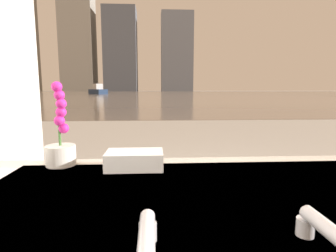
% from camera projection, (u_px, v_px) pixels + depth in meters
% --- Properties ---
extents(faucet_near, '(0.04, 0.19, 0.08)m').
position_uv_depth(faucet_near, '(147.00, 234.00, 0.57)').
color(faucet_near, silver).
rests_on(faucet_near, bathtub).
extents(faucet_far, '(0.04, 0.19, 0.08)m').
position_uv_depth(faucet_far, '(321.00, 229.00, 0.59)').
color(faucet_far, silver).
rests_on(faucet_far, bathtub).
extents(potted_orchid, '(0.14, 0.14, 0.40)m').
position_uv_depth(potted_orchid, '(61.00, 142.00, 1.26)').
color(potted_orchid, silver).
rests_on(potted_orchid, bathtub).
extents(towel_stack, '(0.26, 0.16, 0.08)m').
position_uv_depth(towel_stack, '(135.00, 160.00, 1.22)').
color(towel_stack, white).
rests_on(towel_stack, bathtub).
extents(harbor_water, '(180.00, 110.00, 0.01)m').
position_uv_depth(harbor_water, '(154.00, 93.00, 61.83)').
color(harbor_water, gray).
rests_on(harbor_water, ground_plane).
extents(harbor_boat_1, '(4.15, 5.05, 1.85)m').
position_uv_depth(harbor_boat_1, '(98.00, 90.00, 47.04)').
color(harbor_boat_1, navy).
rests_on(harbor_boat_1, harbor_water).
extents(skyline_tower_0, '(7.50, 6.13, 72.44)m').
position_uv_depth(skyline_tower_0, '(25.00, 4.00, 109.25)').
color(skyline_tower_0, gray).
rests_on(skyline_tower_0, ground_plane).
extents(skyline_tower_1, '(13.63, 11.02, 55.42)m').
position_uv_depth(skyline_tower_1, '(77.00, 26.00, 111.59)').
color(skyline_tower_1, gray).
rests_on(skyline_tower_1, ground_plane).
extents(skyline_tower_2, '(13.92, 11.66, 35.17)m').
position_uv_depth(skyline_tower_2, '(121.00, 51.00, 113.98)').
color(skyline_tower_2, '#4C515B').
rests_on(skyline_tower_2, ground_plane).
extents(skyline_tower_3, '(13.74, 8.57, 33.80)m').
position_uv_depth(skyline_tower_3, '(177.00, 53.00, 115.40)').
color(skyline_tower_3, slate).
rests_on(skyline_tower_3, ground_plane).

